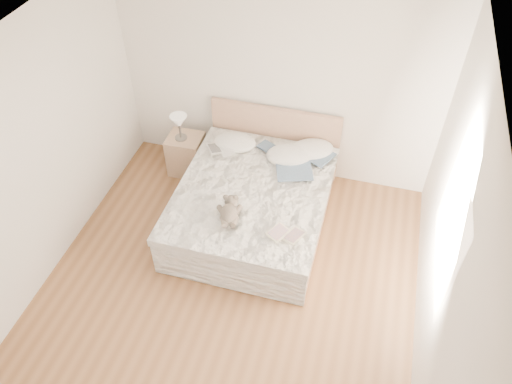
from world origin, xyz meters
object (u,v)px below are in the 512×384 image
bed (255,202)px  table_lamp (179,122)px  nightstand (186,154)px  photo_book (221,150)px  childrens_book (286,234)px  teddy_bear (229,218)px

bed → table_lamp: size_ratio=6.13×
nightstand → table_lamp: table_lamp is taller
bed → photo_book: bed is taller
table_lamp → photo_book: 0.66m
nightstand → table_lamp: (-0.04, -0.02, 0.53)m
nightstand → childrens_book: 2.17m
teddy_bear → bed: bearing=64.3°
photo_book → teddy_bear: (0.46, -1.09, 0.02)m
table_lamp → photo_book: size_ratio=1.05×
nightstand → bed: bearing=-29.8°
teddy_bear → nightstand: bearing=112.6°
table_lamp → childrens_book: 2.16m
photo_book → nightstand: bearing=124.4°
bed → nightstand: (-1.13, 0.65, -0.03)m
bed → nightstand: bed is taller
bed → teddy_bear: bearing=-99.5°
bed → teddy_bear: 0.73m
nightstand → photo_book: (0.57, -0.20, 0.35)m
teddy_bear → photo_book: bearing=96.7°
table_lamp → teddy_bear: 1.66m
table_lamp → teddy_bear: table_lamp is taller
nightstand → table_lamp: bearing=-151.5°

